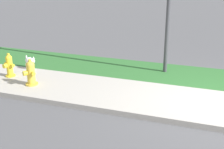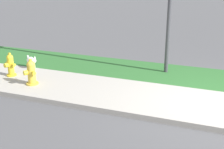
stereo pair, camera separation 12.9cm
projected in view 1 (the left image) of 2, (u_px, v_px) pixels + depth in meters
ground_plane at (218, 107)px, 6.82m from camera, size 120.00×120.00×0.00m
sidewalk_pavement at (218, 107)px, 6.82m from camera, size 18.00×1.95×0.01m
grass_verge at (220, 79)px, 8.48m from camera, size 18.00×1.80×0.01m
street_curb at (217, 127)px, 5.87m from camera, size 18.00×0.16×0.12m
fire_hydrant_mid_block at (31, 73)px, 7.96m from camera, size 0.37×0.36×0.69m
fire_hydrant_at_driveway at (9, 66)px, 8.57m from camera, size 0.36×0.33×0.67m
small_white_dog at (30, 61)px, 9.28m from camera, size 0.45×0.35×0.41m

